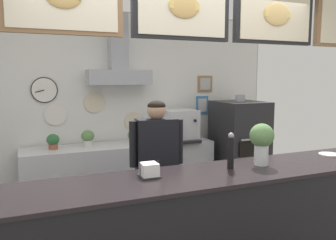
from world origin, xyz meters
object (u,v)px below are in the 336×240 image
(potted_oregano, at_px, (133,136))
(potted_thyme, at_px, (88,138))
(potted_basil, at_px, (53,141))
(condiment_plate, at_px, (329,154))
(shop_worker, at_px, (157,170))
(pepper_grinder, at_px, (231,151))
(espresso_machine, at_px, (179,125))
(napkin_holder, at_px, (149,170))
(basil_vase, at_px, (262,141))
(pizza_oven, at_px, (239,151))
(potted_sage, at_px, (154,134))

(potted_oregano, relative_size, potted_thyme, 0.90)
(potted_basil, distance_m, condiment_plate, 3.17)
(shop_worker, relative_size, pepper_grinder, 5.33)
(espresso_machine, height_order, napkin_holder, espresso_machine)
(espresso_machine, height_order, potted_thyme, espresso_machine)
(espresso_machine, bearing_deg, potted_thyme, 177.85)
(pepper_grinder, bearing_deg, basil_vase, 0.15)
(basil_vase, bearing_deg, shop_worker, 122.01)
(condiment_plate, relative_size, pepper_grinder, 0.65)
(basil_vase, bearing_deg, espresso_machine, 85.25)
(potted_basil, relative_size, condiment_plate, 0.99)
(shop_worker, height_order, napkin_holder, shop_worker)
(pepper_grinder, bearing_deg, shop_worker, 106.80)
(potted_basil, bearing_deg, potted_thyme, -0.74)
(espresso_machine, xyz_separation_m, condiment_plate, (0.67, -2.04, -0.05))
(pizza_oven, bearing_deg, condiment_plate, -96.83)
(pizza_oven, height_order, basil_vase, pizza_oven)
(potted_basil, xyz_separation_m, potted_sage, (1.36, -0.00, 0.00))
(espresso_machine, bearing_deg, condiment_plate, -71.90)
(potted_sage, xyz_separation_m, pepper_grinder, (-0.13, -2.14, 0.20))
(condiment_plate, bearing_deg, potted_basil, 138.62)
(potted_thyme, relative_size, condiment_plate, 1.11)
(potted_sage, distance_m, pepper_grinder, 2.16)
(pizza_oven, relative_size, potted_sage, 8.23)
(potted_oregano, bearing_deg, espresso_machine, 0.56)
(shop_worker, distance_m, pepper_grinder, 1.06)
(potted_sage, bearing_deg, espresso_machine, -8.54)
(espresso_machine, relative_size, basil_vase, 1.58)
(shop_worker, height_order, potted_sage, shop_worker)
(potted_basil, distance_m, potted_oregano, 1.04)
(potted_basil, relative_size, pepper_grinder, 0.65)
(potted_oregano, bearing_deg, potted_sage, 10.35)
(potted_sage, xyz_separation_m, potted_thyme, (-0.93, -0.00, 0.01))
(shop_worker, xyz_separation_m, pepper_grinder, (0.29, -0.95, 0.38))
(potted_sage, relative_size, basil_vase, 0.54)
(potted_basil, bearing_deg, potted_oregano, -3.33)
(pizza_oven, distance_m, potted_basil, 2.63)
(shop_worker, bearing_deg, basil_vase, 126.93)
(condiment_plate, bearing_deg, pizza_oven, 83.17)
(potted_oregano, height_order, pepper_grinder, pepper_grinder)
(potted_sage, xyz_separation_m, condiment_plate, (1.02, -2.09, 0.06))
(shop_worker, xyz_separation_m, napkin_holder, (-0.41, -0.92, 0.28))
(napkin_holder, bearing_deg, basil_vase, -1.71)
(basil_vase, bearing_deg, pizza_oven, 60.47)
(potted_basil, height_order, potted_thyme, potted_thyme)
(pizza_oven, height_order, potted_sage, pizza_oven)
(pizza_oven, relative_size, condiment_plate, 8.09)
(shop_worker, xyz_separation_m, potted_thyme, (-0.51, 1.19, 0.19))
(basil_vase, xyz_separation_m, condiment_plate, (0.84, 0.05, -0.20))
(basil_vase, bearing_deg, condiment_plate, 3.30)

